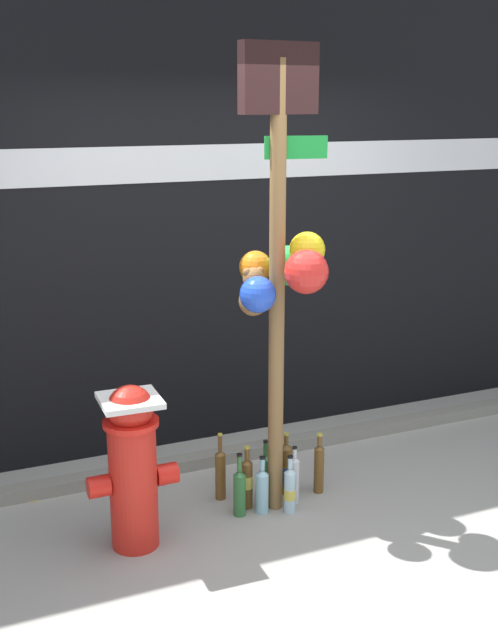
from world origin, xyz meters
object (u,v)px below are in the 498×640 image
(bottle_3, at_px, (319,467))
(bottle_7, at_px, (265,475))
(bottle_8, at_px, (247,482))
(memorial_post, at_px, (281,251))
(bottle_2, at_px, (262,490))
(fire_hydrant, at_px, (133,464))
(bottle_5, at_px, (240,491))
(bottle_6, at_px, (294,479))
(bottle_4, at_px, (290,490))
(bottle_1, at_px, (286,469))
(bottle_0, at_px, (220,473))

(bottle_3, height_order, bottle_7, bottle_3)
(bottle_7, height_order, bottle_8, bottle_8)
(memorial_post, xyz_separation_m, bottle_2, (-0.12, -0.03, -1.39))
(fire_hydrant, distance_m, bottle_5, 0.72)
(bottle_6, distance_m, bottle_7, 0.19)
(bottle_4, xyz_separation_m, bottle_5, (-0.28, 0.08, 0.01))
(memorial_post, distance_m, bottle_6, 1.38)
(bottle_6, relative_size, bottle_8, 0.93)
(bottle_4, xyz_separation_m, bottle_7, (-0.05, 0.24, -0.01))
(bottle_2, bearing_deg, bottle_8, 124.26)
(bottle_1, height_order, bottle_8, bottle_1)
(bottle_2, height_order, bottle_6, bottle_6)
(bottle_2, relative_size, bottle_5, 0.91)
(bottle_6, relative_size, bottle_7, 1.00)
(bottle_7, bearing_deg, bottle_6, -50.54)
(fire_hydrant, distance_m, bottle_6, 1.05)
(bottle_1, bearing_deg, bottle_5, -158.98)
(bottle_0, bearing_deg, bottle_4, -44.98)
(memorial_post, xyz_separation_m, bottle_0, (-0.28, 0.22, -1.37))
(bottle_1, height_order, bottle_7, bottle_1)
(memorial_post, xyz_separation_m, bottle_1, (0.11, 0.13, -1.38))
(bottle_3, height_order, bottle_5, bottle_3)
(bottle_3, distance_m, bottle_8, 0.48)
(memorial_post, bearing_deg, bottle_0, 142.03)
(bottle_0, relative_size, bottle_6, 1.17)
(bottle_4, bearing_deg, bottle_0, 135.02)
(bottle_5, relative_size, bottle_8, 0.99)
(fire_hydrant, bearing_deg, memorial_post, 5.15)
(memorial_post, distance_m, bottle_0, 1.41)
(bottle_0, height_order, bottle_7, bottle_0)
(bottle_8, bearing_deg, bottle_0, 123.09)
(memorial_post, bearing_deg, bottle_3, 11.26)
(bottle_0, height_order, bottle_1, bottle_0)
(bottle_8, bearing_deg, bottle_3, 0.30)
(bottle_3, distance_m, bottle_7, 0.33)
(fire_hydrant, xyz_separation_m, bottle_7, (0.87, 0.23, -0.34))
(bottle_0, bearing_deg, bottle_2, -56.50)
(bottle_3, bearing_deg, bottle_1, 159.59)
(memorial_post, distance_m, fire_hydrant, 1.39)
(memorial_post, height_order, bottle_5, memorial_post)
(bottle_5, xyz_separation_m, bottle_6, (0.36, 0.01, 0.00))
(fire_hydrant, height_order, bottle_3, fire_hydrant)
(memorial_post, xyz_separation_m, bottle_5, (-0.25, -0.01, -1.38))
(bottle_1, distance_m, bottle_6, 0.13)
(bottle_2, distance_m, bottle_5, 0.14)
(bottle_3, height_order, bottle_6, bottle_3)
(bottle_0, relative_size, bottle_5, 1.10)
(bottle_1, distance_m, bottle_8, 0.30)
(memorial_post, bearing_deg, bottle_7, 96.49)
(bottle_1, bearing_deg, bottle_8, -165.77)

